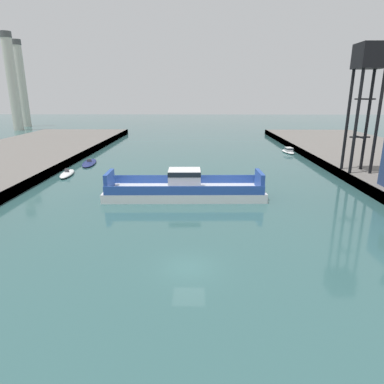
{
  "coord_description": "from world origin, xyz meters",
  "views": [
    {
      "loc": [
        0.66,
        -22.82,
        12.7
      ],
      "look_at": [
        0.0,
        13.72,
        2.0
      ],
      "focal_mm": 31.38,
      "sensor_mm": 36.0,
      "label": 1
    }
  ],
  "objects_px": {
    "crane_tower": "(369,69)",
    "smokestack_distant_b": "(12,80)",
    "chain_ferry": "(185,189)",
    "moored_boat_near_left": "(288,151)",
    "moored_boat_near_right": "(67,174)",
    "smokestack_distant_a": "(22,82)",
    "moored_boat_mid_left": "(89,163)"
  },
  "relations": [
    {
      "from": "moored_boat_near_right",
      "to": "moored_boat_mid_left",
      "type": "bearing_deg",
      "value": 85.9
    },
    {
      "from": "crane_tower",
      "to": "smokestack_distant_b",
      "type": "bearing_deg",
      "value": 141.13
    },
    {
      "from": "moored_boat_near_right",
      "to": "crane_tower",
      "type": "xyz_separation_m",
      "value": [
        45.28,
        -1.93,
        15.81
      ]
    },
    {
      "from": "moored_boat_near_left",
      "to": "crane_tower",
      "type": "height_order",
      "value": "crane_tower"
    },
    {
      "from": "moored_boat_mid_left",
      "to": "crane_tower",
      "type": "height_order",
      "value": "crane_tower"
    },
    {
      "from": "crane_tower",
      "to": "smokestack_distant_b",
      "type": "relative_size",
      "value": 0.55
    },
    {
      "from": "crane_tower",
      "to": "smokestack_distant_a",
      "type": "relative_size",
      "value": 0.55
    },
    {
      "from": "chain_ferry",
      "to": "moored_boat_near_left",
      "type": "distance_m",
      "value": 40.52
    },
    {
      "from": "chain_ferry",
      "to": "moored_boat_near_right",
      "type": "bearing_deg",
      "value": 149.69
    },
    {
      "from": "moored_boat_near_right",
      "to": "smokestack_distant_a",
      "type": "bearing_deg",
      "value": 119.66
    },
    {
      "from": "moored_boat_mid_left",
      "to": "smokestack_distant_b",
      "type": "xyz_separation_m",
      "value": [
        -44.96,
        60.89,
        17.36
      ]
    },
    {
      "from": "moored_boat_mid_left",
      "to": "chain_ferry",
      "type": "bearing_deg",
      "value": -47.81
    },
    {
      "from": "crane_tower",
      "to": "smokestack_distant_a",
      "type": "height_order",
      "value": "smokestack_distant_a"
    },
    {
      "from": "moored_boat_near_right",
      "to": "moored_boat_mid_left",
      "type": "distance_m",
      "value": 9.4
    },
    {
      "from": "smokestack_distant_b",
      "to": "chain_ferry",
      "type": "bearing_deg",
      "value": -52.01
    },
    {
      "from": "moored_boat_near_left",
      "to": "moored_boat_near_right",
      "type": "xyz_separation_m",
      "value": [
        -41.48,
        -22.64,
        -0.16
      ]
    },
    {
      "from": "moored_boat_near_left",
      "to": "smokestack_distant_b",
      "type": "distance_m",
      "value": 99.59
    },
    {
      "from": "chain_ferry",
      "to": "moored_boat_mid_left",
      "type": "distance_m",
      "value": 28.06
    },
    {
      "from": "moored_boat_near_right",
      "to": "smokestack_distant_a",
      "type": "distance_m",
      "value": 99.82
    },
    {
      "from": "crane_tower",
      "to": "smokestack_distant_b",
      "type": "distance_m",
      "value": 115.05
    },
    {
      "from": "chain_ferry",
      "to": "smokestack_distant_b",
      "type": "xyz_separation_m",
      "value": [
        -63.79,
        81.67,
        16.49
      ]
    },
    {
      "from": "moored_boat_near_right",
      "to": "moored_boat_mid_left",
      "type": "relative_size",
      "value": 0.74
    },
    {
      "from": "moored_boat_near_right",
      "to": "smokestack_distant_b",
      "type": "distance_m",
      "value": 84.83
    },
    {
      "from": "chain_ferry",
      "to": "moored_boat_near_left",
      "type": "relative_size",
      "value": 3.47
    },
    {
      "from": "smokestack_distant_a",
      "to": "smokestack_distant_b",
      "type": "xyz_separation_m",
      "value": [
        4.38,
        -15.2,
        0.16
      ]
    },
    {
      "from": "chain_ferry",
      "to": "crane_tower",
      "type": "relative_size",
      "value": 1.11
    },
    {
      "from": "smokestack_distant_a",
      "to": "moored_boat_mid_left",
      "type": "bearing_deg",
      "value": -57.04
    },
    {
      "from": "chain_ferry",
      "to": "smokestack_distant_b",
      "type": "distance_m",
      "value": 104.93
    },
    {
      "from": "chain_ferry",
      "to": "smokestack_distant_a",
      "type": "distance_m",
      "value": 119.57
    },
    {
      "from": "crane_tower",
      "to": "smokestack_distant_b",
      "type": "xyz_separation_m",
      "value": [
        -89.57,
        72.2,
        1.46
      ]
    },
    {
      "from": "moored_boat_near_right",
      "to": "chain_ferry",
      "type": "bearing_deg",
      "value": -30.31
    },
    {
      "from": "smokestack_distant_a",
      "to": "smokestack_distant_b",
      "type": "height_order",
      "value": "smokestack_distant_b"
    }
  ]
}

